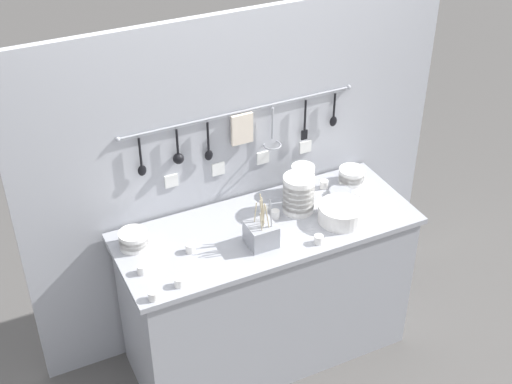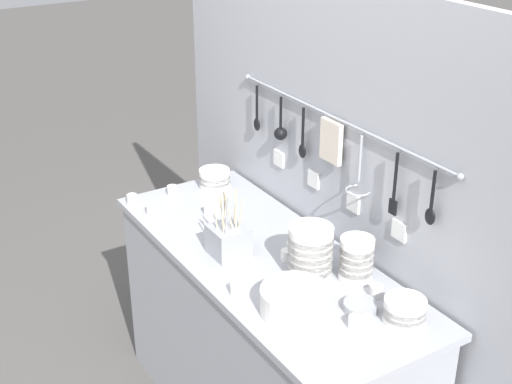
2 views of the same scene
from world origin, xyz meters
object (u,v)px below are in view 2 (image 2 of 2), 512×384
at_px(bowl_stack_nested_right, 405,310).
at_px(cup_back_right, 209,210).
at_px(cup_back_left, 152,209).
at_px(cup_front_right, 132,199).
at_px(cup_front_left, 355,323).
at_px(bowl_stack_short_front, 215,178).
at_px(bowl_stack_wide_centre, 356,259).
at_px(cup_edge_far, 236,289).
at_px(cutlery_caddy, 228,240).
at_px(cup_by_caddy, 293,248).
at_px(plate_stack, 295,301).
at_px(steel_mixing_bowl, 360,307).
at_px(cup_edge_near, 376,291).
at_px(bowl_stack_back_corner, 310,252).
at_px(cup_centre, 172,190).
at_px(cup_mid_row, 287,255).

distance_m(bowl_stack_nested_right, cup_back_right, 1.05).
bearing_deg(cup_back_left, cup_front_right, -165.91).
height_order(cup_front_left, cup_back_right, same).
xyz_separation_m(bowl_stack_short_front, bowl_stack_wide_centre, (0.97, 0.06, 0.04)).
bearing_deg(cup_edge_far, cup_front_left, 31.05).
bearing_deg(bowl_stack_short_front, cup_front_right, -95.67).
distance_m(bowl_stack_wide_centre, cutlery_caddy, 0.51).
relative_size(cup_by_caddy, cup_front_right, 1.00).
bearing_deg(bowl_stack_nested_right, plate_stack, -130.37).
height_order(steel_mixing_bowl, cup_edge_near, cup_edge_near).
height_order(cup_front_left, cup_by_caddy, same).
xyz_separation_m(bowl_stack_back_corner, plate_stack, (0.16, -0.18, -0.06)).
height_order(cup_front_right, cup_centre, same).
relative_size(bowl_stack_nested_right, cup_mid_row, 3.10).
bearing_deg(cutlery_caddy, cup_back_left, -166.48).
bearing_deg(cup_centre, bowl_stack_back_corner, 8.07).
distance_m(bowl_stack_short_front, cup_edge_near, 1.10).
distance_m(bowl_stack_nested_right, bowl_stack_short_front, 1.26).
relative_size(steel_mixing_bowl, cup_centre, 2.56).
bearing_deg(cup_front_left, cup_front_right, -168.23).
distance_m(cutlery_caddy, cup_front_right, 0.63).
relative_size(bowl_stack_short_front, steel_mixing_bowl, 1.22).
bearing_deg(cup_edge_far, steel_mixing_bowl, 44.79).
distance_m(plate_stack, cup_back_right, 0.80).
xyz_separation_m(cup_back_left, cup_mid_row, (0.63, 0.28, 0.00)).
bearing_deg(cup_front_right, bowl_stack_nested_right, 18.07).
height_order(cup_front_left, cup_mid_row, same).
bearing_deg(bowl_stack_nested_right, bowl_stack_short_front, -178.81).
bearing_deg(bowl_stack_short_front, cup_mid_row, -6.84).
bearing_deg(cutlery_caddy, cup_edge_far, -24.38).
bearing_deg(plate_stack, cup_by_caddy, 146.40).
height_order(bowl_stack_wide_centre, cup_edge_far, bowl_stack_wide_centre).
distance_m(bowl_stack_nested_right, cup_edge_far, 0.59).
bearing_deg(cup_mid_row, cup_edge_near, 19.71).
bearing_deg(cup_edge_near, bowl_stack_back_corner, -151.83).
xyz_separation_m(bowl_stack_short_front, cup_back_left, (0.10, -0.36, -0.02)).
bearing_deg(cup_by_caddy, steel_mixing_bowl, -3.19).
xyz_separation_m(bowl_stack_wide_centre, cup_mid_row, (-0.24, -0.14, -0.06)).
height_order(bowl_stack_nested_right, cup_back_left, bowl_stack_nested_right).
bearing_deg(cup_back_left, bowl_stack_back_corner, 20.33).
distance_m(cup_edge_near, cup_front_right, 1.22).
distance_m(cutlery_caddy, cup_edge_far, 0.29).
relative_size(bowl_stack_wide_centre, steel_mixing_bowl, 1.41).
bearing_deg(cup_mid_row, steel_mixing_bowl, 4.10).
bearing_deg(cup_front_right, cup_back_left, 14.09).
distance_m(cup_by_caddy, cup_back_left, 0.68).
xyz_separation_m(cup_front_left, cup_back_left, (-1.11, -0.23, 0.00)).
height_order(bowl_stack_wide_centre, cup_centre, bowl_stack_wide_centre).
height_order(cup_back_right, cup_centre, same).
bearing_deg(cup_by_caddy, cup_back_left, -150.94).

